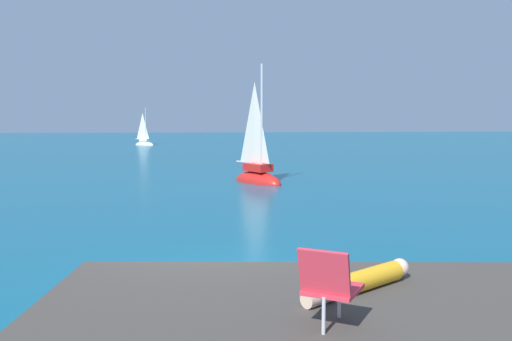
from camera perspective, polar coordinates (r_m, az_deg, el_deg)
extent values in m
plane|color=#0F5675|center=(9.61, -4.23, -11.92)|extent=(160.00, 160.00, 0.00)
cube|color=#433D2F|center=(7.99, -5.35, -15.69)|extent=(1.55, 1.35, 0.90)
cube|color=#3B3E3A|center=(8.05, 11.64, -15.63)|extent=(1.95, 1.81, 1.15)
ellipsoid|color=red|center=(23.73, 0.19, -1.26)|extent=(2.40, 2.97, 0.99)
cube|color=red|center=(23.66, 0.19, 0.33)|extent=(1.27, 1.44, 0.33)
cylinder|color=#B7B7BC|center=(23.34, 0.61, 5.40)|extent=(0.11, 0.11, 4.52)
cylinder|color=#B2B2B7|center=(24.15, -0.73, 0.80)|extent=(1.05, 1.57, 0.09)
pyramid|color=silver|center=(23.74, -0.15, 4.98)|extent=(0.83, 1.25, 3.43)
ellipsoid|color=white|center=(53.35, -11.40, 2.57)|extent=(2.11, 1.68, 0.70)
cube|color=white|center=(53.33, -11.41, 3.07)|extent=(1.02, 0.89, 0.23)
cylinder|color=#B7B7BC|center=(53.16, -11.27, 4.66)|extent=(0.08, 0.08, 3.19)
cylinder|color=#B2B2B7|center=(53.60, -11.78, 3.19)|extent=(1.12, 0.73, 0.06)
pyramid|color=silver|center=(53.38, -11.57, 4.52)|extent=(0.89, 0.57, 2.43)
cylinder|color=gold|center=(6.71, 11.83, -10.72)|extent=(0.87, 0.72, 0.24)
cylinder|color=beige|center=(6.17, 7.48, -12.43)|extent=(0.67, 0.55, 0.18)
sphere|color=beige|center=(7.14, 14.56, -9.61)|extent=(0.22, 0.22, 0.22)
cube|color=#E03342|center=(5.46, 7.91, -12.00)|extent=(0.68, 0.69, 0.04)
cube|color=#E03342|center=(5.16, 7.03, -10.44)|extent=(0.49, 0.38, 0.45)
cylinder|color=silver|center=(5.71, 8.56, -13.07)|extent=(0.04, 0.04, 0.35)
cylinder|color=silver|center=(5.29, 6.97, -14.61)|extent=(0.04, 0.04, 0.35)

